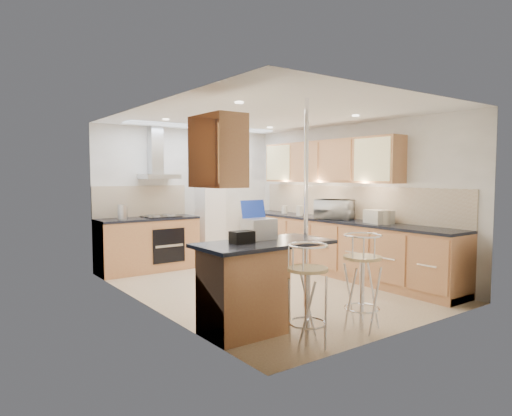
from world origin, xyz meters
TOP-DOWN VIEW (x-y plane):
  - ground at (0.00, 0.00)m, footprint 4.80×4.80m
  - room_shell at (0.32, 0.38)m, footprint 3.64×4.84m
  - right_counter at (1.50, 0.00)m, footprint 0.63×4.40m
  - back_counter at (-0.95, 2.10)m, footprint 1.70×0.63m
  - peninsula at (-1.12, -1.45)m, footprint 1.47×0.72m
  - microwave at (1.44, 0.02)m, footprint 0.59×0.69m
  - laptop at (-1.06, -1.27)m, footprint 0.34×0.26m
  - bag at (-1.37, -1.39)m, footprint 0.23×0.17m
  - bar_stool_near at (-1.09, -2.10)m, footprint 0.42×0.42m
  - bar_stool_end at (-0.30, -2.09)m, footprint 0.60×0.60m
  - jar_a at (1.42, 0.86)m, footprint 0.15×0.15m
  - jar_b at (1.50, 1.38)m, footprint 0.13×0.13m
  - jar_c at (1.46, -0.99)m, footprint 0.18×0.18m
  - jar_d at (1.45, -0.22)m, footprint 0.12×0.12m
  - bread_bin at (1.51, -0.83)m, footprint 0.40×0.45m
  - kettle at (-1.39, 2.07)m, footprint 0.16×0.16m

SIDE VIEW (x-z plane):
  - ground at x=0.00m, z-range 0.00..0.00m
  - back_counter at x=-0.95m, z-range 0.00..0.92m
  - right_counter at x=1.50m, z-range 0.00..0.92m
  - peninsula at x=-1.12m, z-range 0.01..0.95m
  - bar_stool_near at x=-1.09m, z-range 0.00..1.00m
  - bar_stool_end at x=-0.30m, z-range 0.00..1.03m
  - jar_d at x=1.45m, z-range 0.92..1.06m
  - jar_b at x=1.50m, z-range 0.92..1.07m
  - bag at x=-1.37m, z-range 0.94..1.06m
  - jar_a at x=1.42m, z-range 0.92..1.10m
  - bread_bin at x=1.51m, z-range 0.92..1.12m
  - jar_c at x=1.46m, z-range 0.92..1.13m
  - kettle at x=-1.39m, z-range 0.92..1.16m
  - laptop at x=-1.06m, z-range 0.94..1.17m
  - microwave at x=1.44m, z-range 0.92..1.24m
  - room_shell at x=0.32m, z-range 0.29..2.80m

